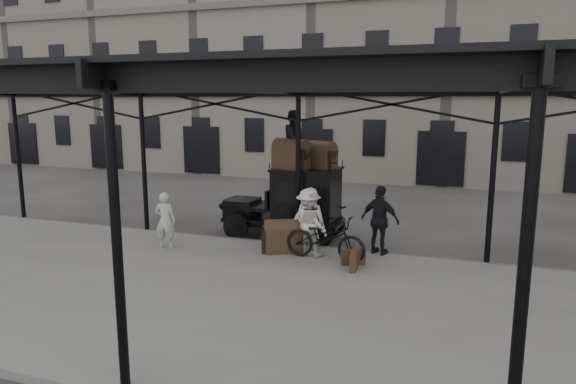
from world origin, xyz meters
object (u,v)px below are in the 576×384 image
(porter_official, at_px, (380,220))
(steamer_trunk_platform, at_px, (283,238))
(taxi, at_px, (296,200))
(bicycle, at_px, (325,238))
(porter_left, at_px, (165,220))
(steamer_trunk_roof_near, at_px, (291,156))

(porter_official, bearing_deg, steamer_trunk_platform, 31.80)
(steamer_trunk_platform, bearing_deg, taxi, 71.36)
(taxi, distance_m, bicycle, 2.67)
(porter_left, xyz_separation_m, bicycle, (4.42, 0.40, -0.22))
(bicycle, distance_m, steamer_trunk_roof_near, 3.08)
(porter_left, relative_size, steamer_trunk_platform, 1.56)
(taxi, distance_m, steamer_trunk_platform, 1.96)
(bicycle, relative_size, steamer_trunk_platform, 2.14)
(porter_official, bearing_deg, porter_left, 31.26)
(taxi, height_order, porter_left, taxi)
(taxi, xyz_separation_m, bicycle, (1.49, -2.17, -0.49))
(porter_left, bearing_deg, bicycle, 176.08)
(bicycle, xyz_separation_m, steamer_trunk_platform, (-1.25, 0.34, -0.20))
(porter_left, relative_size, bicycle, 0.73)
(taxi, bearing_deg, porter_left, -138.87)
(porter_official, bearing_deg, taxi, -6.23)
(porter_left, distance_m, steamer_trunk_platform, 3.29)
(porter_official, distance_m, steamer_trunk_roof_near, 3.30)
(porter_left, distance_m, bicycle, 4.45)
(porter_official, bearing_deg, steamer_trunk_roof_near, -1.19)
(porter_official, xyz_separation_m, steamer_trunk_platform, (-2.47, -0.62, -0.55))
(porter_left, distance_m, porter_official, 5.80)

